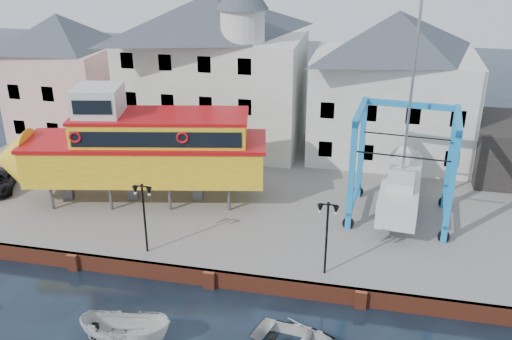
# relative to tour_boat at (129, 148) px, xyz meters

# --- Properties ---
(ground) EXTENTS (140.00, 140.00, 0.00)m
(ground) POSITION_rel_tour_boat_xyz_m (7.43, -7.23, -4.65)
(ground) COLOR black
(ground) RESTS_ON ground
(hardstanding) EXTENTS (44.00, 22.00, 1.00)m
(hardstanding) POSITION_rel_tour_boat_xyz_m (7.43, 3.77, -4.15)
(hardstanding) COLOR #645B56
(hardstanding) RESTS_ON ground
(quay_wall) EXTENTS (44.00, 0.47, 1.00)m
(quay_wall) POSITION_rel_tour_boat_xyz_m (7.43, -7.12, -4.15)
(quay_wall) COLOR maroon
(quay_wall) RESTS_ON ground
(building_pink) EXTENTS (8.00, 7.00, 10.30)m
(building_pink) POSITION_rel_tour_boat_xyz_m (-10.57, 10.77, 1.50)
(building_pink) COLOR #D19A94
(building_pink) RESTS_ON hardstanding
(building_white_main) EXTENTS (14.00, 8.30, 14.00)m
(building_white_main) POSITION_rel_tour_boat_xyz_m (2.56, 11.16, 2.69)
(building_white_main) COLOR beige
(building_white_main) RESTS_ON hardstanding
(building_white_right) EXTENTS (12.00, 8.00, 11.20)m
(building_white_right) POSITION_rel_tour_boat_xyz_m (16.43, 11.77, 1.95)
(building_white_right) COLOR beige
(building_white_right) RESTS_ON hardstanding
(lamp_post_left) EXTENTS (1.12, 0.32, 4.20)m
(lamp_post_left) POSITION_rel_tour_boat_xyz_m (3.43, -6.03, -0.47)
(lamp_post_left) COLOR black
(lamp_post_left) RESTS_ON hardstanding
(lamp_post_right) EXTENTS (1.12, 0.32, 4.20)m
(lamp_post_right) POSITION_rel_tour_boat_xyz_m (13.43, -6.03, -0.47)
(lamp_post_right) COLOR black
(lamp_post_right) RESTS_ON hardstanding
(tour_boat) EXTENTS (18.25, 7.71, 7.73)m
(tour_boat) POSITION_rel_tour_boat_xyz_m (0.00, 0.00, 0.00)
(tour_boat) COLOR #59595E
(tour_boat) RESTS_ON hardstanding
(travel_lift) EXTENTS (6.58, 8.97, 13.34)m
(travel_lift) POSITION_rel_tour_boat_xyz_m (17.30, 1.94, -1.42)
(travel_lift) COLOR #1079C2
(travel_lift) RESTS_ON hardstanding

